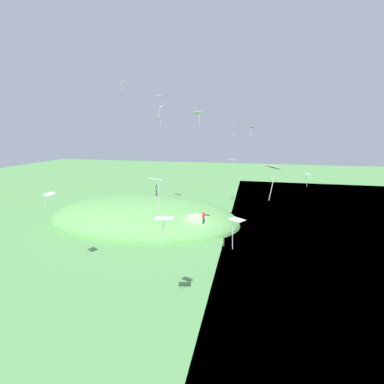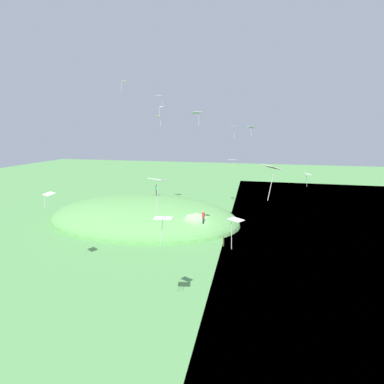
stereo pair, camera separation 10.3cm
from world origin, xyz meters
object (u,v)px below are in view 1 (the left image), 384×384
at_px(kite_8, 197,113).
at_px(kite_9, 273,169).
at_px(kite_11, 251,127).
at_px(kite_12, 233,160).
at_px(mooring_post, 224,242).
at_px(kite_0, 123,82).
at_px(kite_5, 308,174).
at_px(kite_3, 161,107).
at_px(kite_10, 236,222).
at_px(kite_13, 159,182).
at_px(kite_14, 159,117).
at_px(person_watching_kites, 203,216).
at_px(kite_2, 235,127).
at_px(kite_1, 49,194).
at_px(kite_6, 160,96).
at_px(person_on_hilltop, 156,189).
at_px(kite_7, 164,219).

bearing_deg(kite_8, kite_9, 122.05).
bearing_deg(kite_11, kite_9, 93.06).
xyz_separation_m(kite_12, mooring_post, (0.40, 5.84, -8.59)).
distance_m(kite_0, kite_9, 29.23).
height_order(kite_5, mooring_post, kite_5).
height_order(kite_0, kite_3, kite_0).
xyz_separation_m(kite_10, kite_13, (3.87, 2.29, 2.60)).
xyz_separation_m(kite_8, kite_10, (-4.02, 8.31, -6.63)).
bearing_deg(kite_14, kite_3, 120.47).
relative_size(kite_13, mooring_post, 2.02).
relative_size(person_watching_kites, kite_2, 0.86).
distance_m(kite_0, kite_1, 20.23).
bearing_deg(person_watching_kites, kite_13, 32.50).
xyz_separation_m(kite_3, kite_14, (0.74, -1.27, -1.33)).
relative_size(kite_5, kite_12, 0.88).
relative_size(kite_0, kite_10, 0.78).
bearing_deg(mooring_post, kite_6, -35.13).
height_order(kite_0, kite_12, kite_0).
bearing_deg(mooring_post, person_on_hilltop, -38.18).
height_order(kite_11, kite_13, kite_11).
relative_size(kite_1, kite_10, 0.66).
bearing_deg(kite_10, kite_13, 30.67).
bearing_deg(kite_2, kite_7, 85.89).
relative_size(kite_5, kite_6, 1.52).
xyz_separation_m(kite_2, kite_13, (1.82, 28.75, -3.10)).
xyz_separation_m(kite_6, kite_11, (-11.79, -5.08, -3.98)).
bearing_deg(kite_11, person_watching_kites, 61.69).
xyz_separation_m(kite_10, mooring_post, (2.00, -13.71, -7.07)).
height_order(person_on_hilltop, kite_13, kite_13).
distance_m(kite_6, kite_12, 12.75).
height_order(kite_6, kite_11, kite_6).
distance_m(kite_6, kite_8, 14.42).
relative_size(kite_2, kite_3, 1.28).
bearing_deg(kite_1, kite_8, -158.31).
height_order(kite_2, kite_12, kite_2).
distance_m(kite_3, kite_5, 22.56).
bearing_deg(kite_3, kite_7, 108.67).
height_order(kite_6, kite_9, kite_6).
distance_m(kite_2, kite_11, 2.64).
relative_size(kite_1, mooring_post, 1.13).
height_order(person_watching_kites, kite_6, kite_6).
bearing_deg(mooring_post, kite_8, 69.41).
height_order(kite_7, kite_13, kite_13).
xyz_separation_m(kite_1, kite_13, (-11.78, 5.98, 2.59)).
height_order(person_on_hilltop, kite_9, kite_9).
bearing_deg(kite_0, kite_10, 129.03).
xyz_separation_m(kite_0, kite_9, (-18.26, 21.29, -8.25)).
bearing_deg(kite_10, kite_14, -62.54).
height_order(person_on_hilltop, kite_8, kite_8).
height_order(kite_2, kite_6, kite_6).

